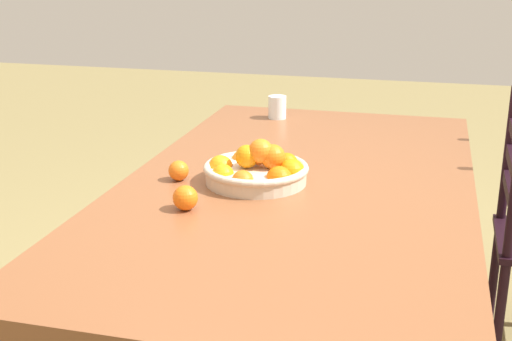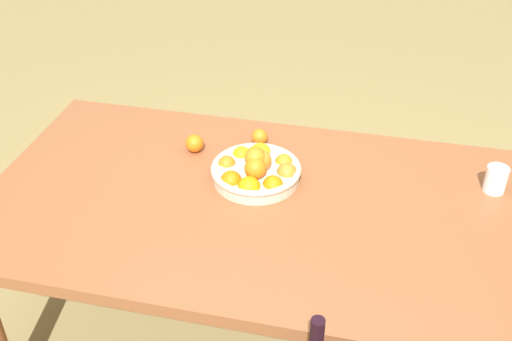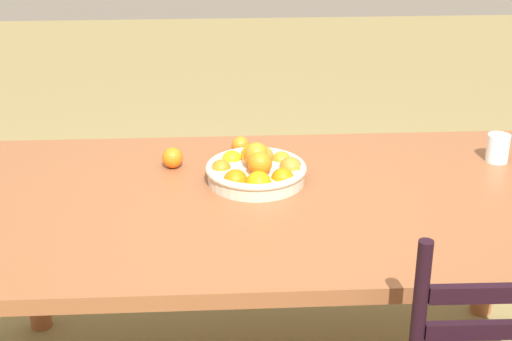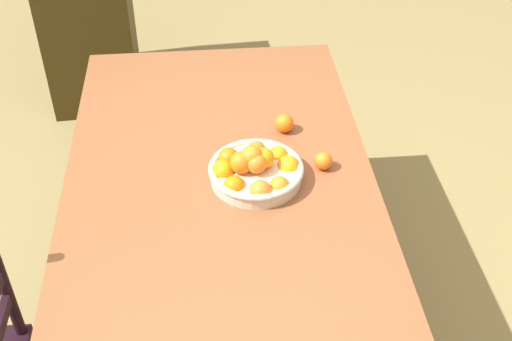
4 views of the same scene
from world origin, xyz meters
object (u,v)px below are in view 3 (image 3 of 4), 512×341
dining_table (274,222)px  fruit_bowl (257,170)px  orange_loose_0 (173,158)px  orange_loose_1 (241,145)px  drinking_glass (498,148)px

dining_table → fruit_bowl: bearing=-67.9°
orange_loose_0 → orange_loose_1: orange_loose_0 is taller
orange_loose_1 → fruit_bowl: bearing=99.9°
dining_table → fruit_bowl: size_ratio=5.97×
orange_loose_1 → drinking_glass: bearing=172.5°
dining_table → drinking_glass: (-0.80, -0.25, 0.14)m
fruit_bowl → orange_loose_0: fruit_bowl is taller
dining_table → orange_loose_0: bearing=-38.2°
fruit_bowl → orange_loose_0: size_ratio=4.63×
fruit_bowl → dining_table: bearing=112.1°
fruit_bowl → orange_loose_0: (0.28, -0.14, -0.01)m
dining_table → drinking_glass: size_ratio=20.31×
dining_table → orange_loose_1: 0.40m
dining_table → orange_loose_1: size_ratio=30.49×
dining_table → drinking_glass: drinking_glass is taller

